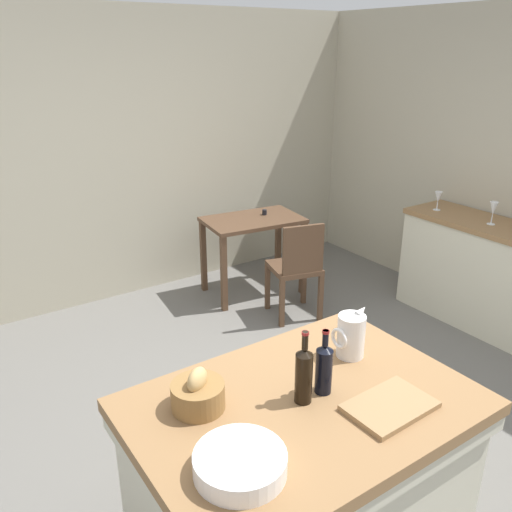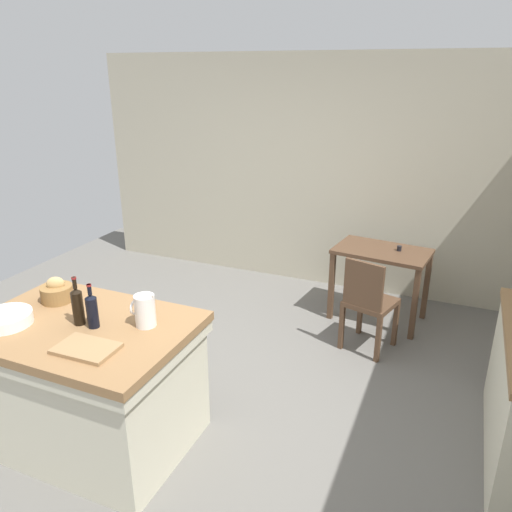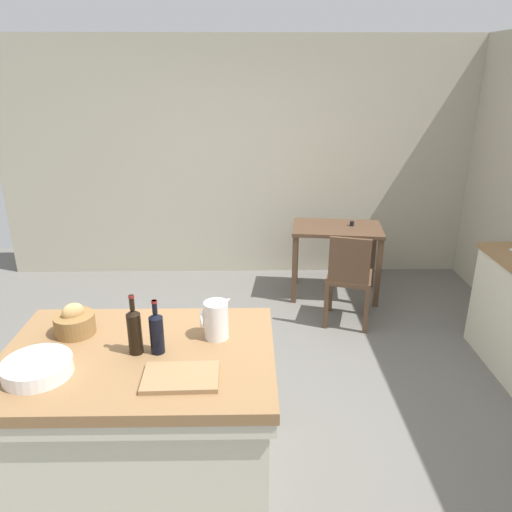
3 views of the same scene
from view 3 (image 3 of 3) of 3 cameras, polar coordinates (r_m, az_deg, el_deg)
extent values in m
plane|color=#66635E|center=(3.65, -2.16, -17.27)|extent=(6.76, 6.76, 0.00)
cube|color=#B2AA93|center=(5.55, -1.83, 11.02)|extent=(5.32, 0.12, 2.60)
cube|color=olive|center=(2.65, -13.56, -11.41)|extent=(1.40, 0.98, 0.06)
cube|color=beige|center=(2.69, -13.43, -12.67)|extent=(1.38, 0.96, 0.08)
cube|color=beige|center=(2.91, -12.77, -18.91)|extent=(1.32, 0.90, 0.84)
cube|color=#513826|center=(5.07, 9.41, 3.18)|extent=(0.96, 0.67, 0.04)
cube|color=#513826|center=(4.96, 4.49, -1.63)|extent=(0.06, 0.06, 0.72)
cube|color=#513826|center=(5.01, 14.02, -1.98)|extent=(0.06, 0.06, 0.72)
cube|color=#513826|center=(5.42, 4.68, 0.36)|extent=(0.06, 0.06, 0.72)
cube|color=#513826|center=(5.46, 13.41, 0.01)|extent=(0.06, 0.06, 0.72)
cylinder|color=black|center=(5.11, 11.09, 3.74)|extent=(0.04, 0.04, 0.05)
cube|color=#513826|center=(4.61, 10.79, -2.44)|extent=(0.49, 0.49, 0.04)
cube|color=#513826|center=(4.36, 10.82, -0.56)|extent=(0.36, 0.13, 0.42)
cube|color=#513826|center=(4.87, 12.88, -4.39)|extent=(0.05, 0.05, 0.43)
cube|color=#513826|center=(4.89, 8.66, -3.99)|extent=(0.05, 0.05, 0.43)
cube|color=#513826|center=(4.55, 12.69, -6.28)|extent=(0.05, 0.05, 0.43)
cube|color=#513826|center=(4.56, 8.16, -5.85)|extent=(0.05, 0.05, 0.43)
cylinder|color=white|center=(2.65, -4.64, -7.44)|extent=(0.13, 0.13, 0.21)
cone|color=white|center=(2.60, -3.42, -5.22)|extent=(0.07, 0.04, 0.06)
torus|color=white|center=(2.65, -6.28, -7.23)|extent=(0.02, 0.10, 0.10)
cylinder|color=white|center=(2.59, -24.08, -11.78)|extent=(0.32, 0.32, 0.08)
cylinder|color=olive|center=(2.88, -20.32, -7.43)|extent=(0.22, 0.22, 0.11)
ellipsoid|color=tan|center=(2.85, -20.51, -6.09)|extent=(0.14, 0.12, 0.10)
cube|color=#99754C|center=(2.39, -8.74, -13.76)|extent=(0.36, 0.24, 0.02)
cylinder|color=black|center=(2.56, -11.45, -8.99)|extent=(0.07, 0.07, 0.20)
cone|color=black|center=(2.51, -11.63, -6.78)|extent=(0.07, 0.07, 0.02)
cylinder|color=black|center=(2.49, -11.71, -5.83)|extent=(0.03, 0.03, 0.07)
cylinder|color=maroon|center=(2.48, -11.76, -5.22)|extent=(0.03, 0.03, 0.01)
cylinder|color=black|center=(2.58, -13.90, -8.75)|extent=(0.07, 0.07, 0.22)
cone|color=black|center=(2.52, -14.14, -6.32)|extent=(0.07, 0.07, 0.03)
cylinder|color=black|center=(2.50, -14.25, -5.27)|extent=(0.03, 0.03, 0.08)
cylinder|color=maroon|center=(2.49, -14.32, -4.59)|extent=(0.03, 0.03, 0.01)
camera|label=1|loc=(1.93, -68.48, 7.99)|focal=37.48mm
camera|label=2|loc=(1.57, 90.18, 6.41)|focal=34.88mm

